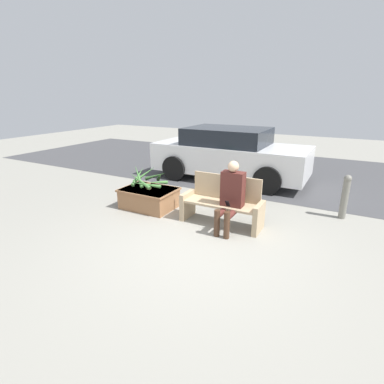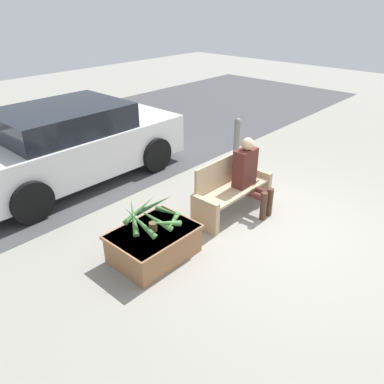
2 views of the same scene
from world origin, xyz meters
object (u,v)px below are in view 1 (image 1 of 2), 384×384
(bench, at_px, (223,203))
(person_seated, at_px, (231,194))
(planter_box, at_px, (149,197))
(bollard_post, at_px, (345,196))
(parked_car, at_px, (229,154))
(potted_plant, at_px, (148,179))

(bench, height_order, person_seated, person_seated)
(planter_box, relative_size, bollard_post, 1.28)
(person_seated, xyz_separation_m, bollard_post, (1.79, 1.54, -0.21))
(parked_car, bearing_deg, planter_box, -102.20)
(bench, bearing_deg, person_seated, -39.70)
(planter_box, xyz_separation_m, bollard_post, (3.74, 1.35, 0.24))
(potted_plant, bearing_deg, bench, 0.46)
(person_seated, distance_m, planter_box, 2.01)
(bollard_post, bearing_deg, parked_car, 151.72)
(potted_plant, xyz_separation_m, parked_car, (0.65, 3.03, 0.08))
(bench, bearing_deg, parked_car, 109.52)
(person_seated, bearing_deg, bench, 140.30)
(bench, height_order, potted_plant, potted_plant)
(planter_box, xyz_separation_m, potted_plant, (0.00, -0.02, 0.43))
(planter_box, distance_m, parked_car, 3.12)
(planter_box, bearing_deg, person_seated, -5.72)
(potted_plant, distance_m, bollard_post, 3.98)
(person_seated, height_order, planter_box, person_seated)
(parked_car, relative_size, bollard_post, 4.82)
(bench, xyz_separation_m, planter_box, (-1.72, 0.01, -0.18))
(parked_car, xyz_separation_m, bollard_post, (3.09, -1.66, -0.27))
(bench, bearing_deg, potted_plant, -179.54)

